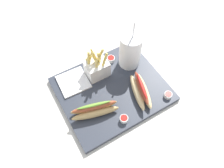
{
  "coord_description": "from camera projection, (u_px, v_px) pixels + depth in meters",
  "views": [
    {
      "loc": [
        -0.22,
        -0.38,
        0.74
      ],
      "look_at": [
        0.0,
        0.0,
        0.05
      ],
      "focal_mm": 33.27,
      "sensor_mm": 36.0,
      "label": 1
    }
  ],
  "objects": [
    {
      "name": "napkin_stack",
      "position": [
        73.0,
        82.0,
        0.86
      ],
      "size": [
        0.12,
        0.12,
        0.01
      ],
      "primitive_type": "cube",
      "rotation": [
        0.0,
        0.0,
        -0.04
      ],
      "color": "white",
      "rests_on": "food_tray"
    },
    {
      "name": "hot_dog_1",
      "position": [
        95.0,
        109.0,
        0.77
      ],
      "size": [
        0.19,
        0.1,
        0.07
      ],
      "color": "tan",
      "rests_on": "food_tray"
    },
    {
      "name": "ketchup_cup_1",
      "position": [
        124.0,
        119.0,
        0.76
      ],
      "size": [
        0.03,
        0.03,
        0.02
      ],
      "color": "white",
      "rests_on": "food_tray"
    },
    {
      "name": "hot_dog_2",
      "position": [
        141.0,
        90.0,
        0.81
      ],
      "size": [
        0.1,
        0.17,
        0.06
      ],
      "color": "#E5C689",
      "rests_on": "food_tray"
    },
    {
      "name": "food_tray",
      "position": [
        112.0,
        89.0,
        0.86
      ],
      "size": [
        0.42,
        0.36,
        0.02
      ],
      "primitive_type": "cube",
      "color": "#2D333D",
      "rests_on": "ground_plane"
    },
    {
      "name": "fries_basket",
      "position": [
        97.0,
        68.0,
        0.85
      ],
      "size": [
        0.09,
        0.08,
        0.15
      ],
      "color": "white",
      "rests_on": "food_tray"
    },
    {
      "name": "ketchup_cup_3",
      "position": [
        168.0,
        95.0,
        0.82
      ],
      "size": [
        0.03,
        0.03,
        0.02
      ],
      "color": "white",
      "rests_on": "food_tray"
    },
    {
      "name": "ketchup_cup_2",
      "position": [
        111.0,
        59.0,
        0.92
      ],
      "size": [
        0.03,
        0.03,
        0.02
      ],
      "color": "white",
      "rests_on": "food_tray"
    },
    {
      "name": "soda_cup",
      "position": [
        130.0,
        51.0,
        0.85
      ],
      "size": [
        0.09,
        0.09,
        0.22
      ],
      "color": "white",
      "rests_on": "food_tray"
    },
    {
      "name": "ground_plane",
      "position": [
        112.0,
        92.0,
        0.87
      ],
      "size": [
        2.4,
        2.4,
        0.02
      ],
      "primitive_type": "cube",
      "color": "silver"
    }
  ]
}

